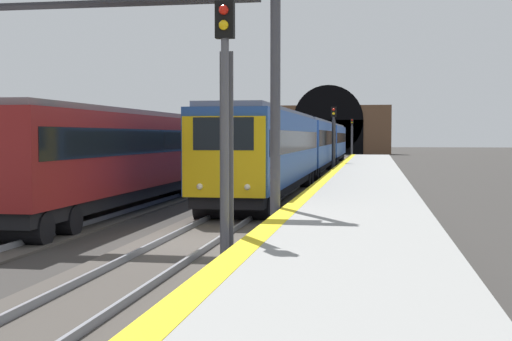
% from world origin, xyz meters
% --- Properties ---
extents(ground_plane, '(320.00, 320.00, 0.00)m').
position_xyz_m(ground_plane, '(0.00, 0.00, 0.00)').
color(ground_plane, '#302D2B').
extents(platform_right, '(112.00, 3.96, 0.91)m').
position_xyz_m(platform_right, '(0.00, -4.25, 0.45)').
color(platform_right, gray).
rests_on(platform_right, ground_plane).
extents(platform_right_edge_strip, '(112.00, 0.50, 0.01)m').
position_xyz_m(platform_right_edge_strip, '(0.00, -2.52, 0.91)').
color(platform_right_edge_strip, yellow).
rests_on(platform_right_edge_strip, platform_right).
extents(track_main_line, '(160.00, 3.14, 0.21)m').
position_xyz_m(track_main_line, '(0.00, 0.00, 0.04)').
color(track_main_line, '#423D38').
rests_on(track_main_line, ground_plane).
extents(track_adjacent_line, '(160.00, 2.89, 0.21)m').
position_xyz_m(track_adjacent_line, '(0.00, 4.88, 0.04)').
color(track_adjacent_line, '#423D38').
rests_on(track_adjacent_line, ground_plane).
extents(train_main_approaching, '(60.01, 2.89, 4.01)m').
position_xyz_m(train_main_approaching, '(33.99, -0.00, 2.27)').
color(train_main_approaching, '#264C99').
rests_on(train_main_approaching, ground_plane).
extents(train_adjacent_platform, '(37.56, 2.79, 3.84)m').
position_xyz_m(train_adjacent_platform, '(16.93, 4.88, 2.21)').
color(train_adjacent_platform, maroon).
rests_on(train_adjacent_platform, ground_plane).
extents(railway_signal_near, '(0.39, 0.38, 5.60)m').
position_xyz_m(railway_signal_near, '(-3.80, -1.77, 3.25)').
color(railway_signal_near, '#4C4C54').
rests_on(railway_signal_near, ground_plane).
extents(railway_signal_mid, '(0.39, 0.38, 4.99)m').
position_xyz_m(railway_signal_mid, '(33.67, -1.77, 2.94)').
color(railway_signal_mid, '#38383D').
rests_on(railway_signal_mid, ground_plane).
extents(railway_signal_far, '(0.39, 0.38, 5.11)m').
position_xyz_m(railway_signal_far, '(74.74, -1.77, 3.00)').
color(railway_signal_far, '#4C4C54').
rests_on(railway_signal_far, ground_plane).
extents(overhead_signal_gantry, '(0.70, 9.30, 7.43)m').
position_xyz_m(overhead_signal_gantry, '(1.29, 2.44, 5.64)').
color(overhead_signal_gantry, '#3F3F47').
rests_on(overhead_signal_gantry, ground_plane).
extents(tunnel_portal, '(2.71, 19.34, 10.83)m').
position_xyz_m(tunnel_portal, '(92.31, 2.44, 3.84)').
color(tunnel_portal, brown).
rests_on(tunnel_portal, ground_plane).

